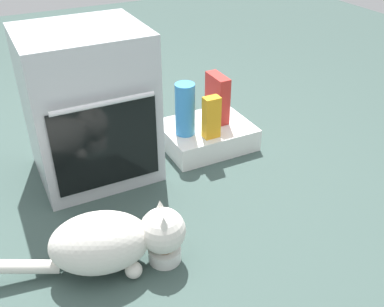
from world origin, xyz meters
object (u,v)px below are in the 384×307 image
(cat, at_px, (112,241))
(water_bottle, at_px, (185,109))
(pantry_cabinet, at_px, (206,135))
(food_bowl, at_px, (165,253))
(cereal_box, at_px, (217,98))
(juice_carton, at_px, (211,117))
(oven, at_px, (89,106))

(cat, relative_size, water_bottle, 2.78)
(pantry_cabinet, xyz_separation_m, food_bowl, (-0.60, -0.75, -0.03))
(pantry_cabinet, xyz_separation_m, cereal_box, (0.09, 0.04, 0.21))
(juice_carton, bearing_deg, cat, -143.48)
(juice_carton, bearing_deg, food_bowl, -132.13)
(cat, distance_m, cereal_box, 1.16)
(cat, bearing_deg, food_bowl, -0.00)
(pantry_cabinet, bearing_deg, water_bottle, -169.52)
(water_bottle, bearing_deg, cat, -134.43)
(water_bottle, xyz_separation_m, juice_carton, (0.11, -0.10, -0.03))
(pantry_cabinet, relative_size, juice_carton, 2.12)
(oven, relative_size, cereal_box, 2.79)
(cat, bearing_deg, pantry_cabinet, 56.10)
(pantry_cabinet, bearing_deg, cereal_box, 22.79)
(pantry_cabinet, bearing_deg, food_bowl, -128.81)
(pantry_cabinet, distance_m, cereal_box, 0.23)
(pantry_cabinet, bearing_deg, cat, -139.24)
(juice_carton, bearing_deg, cereal_box, 51.64)
(oven, bearing_deg, cat, -101.12)
(pantry_cabinet, xyz_separation_m, cat, (-0.80, -0.69, 0.08))
(oven, height_order, juice_carton, oven)
(juice_carton, bearing_deg, pantry_cabinet, 72.47)
(oven, xyz_separation_m, water_bottle, (0.51, -0.06, -0.11))
(oven, relative_size, food_bowl, 5.65)
(oven, bearing_deg, cereal_box, 0.52)
(food_bowl, relative_size, cat, 0.17)
(oven, distance_m, food_bowl, 0.86)
(cereal_box, xyz_separation_m, water_bottle, (-0.24, -0.07, 0.01))
(cereal_box, bearing_deg, water_bottle, -164.74)
(food_bowl, bearing_deg, cat, 164.66)
(food_bowl, bearing_deg, pantry_cabinet, 51.19)
(cereal_box, xyz_separation_m, juice_carton, (-0.13, -0.16, -0.02))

